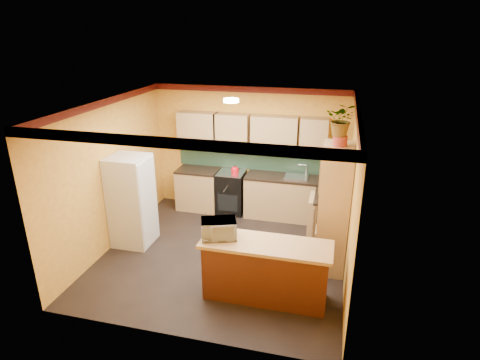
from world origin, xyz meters
name	(u,v)px	position (x,y,z in m)	size (l,w,h in m)	color
room_shell	(228,138)	(0.02, 0.28, 2.09)	(4.24, 4.24, 2.72)	black
base_cabinets_back	(259,195)	(0.28, 1.80, 0.44)	(3.65, 0.60, 0.88)	tan
countertop_back	(260,175)	(0.28, 1.80, 0.90)	(3.65, 0.62, 0.04)	black
stove	(231,192)	(-0.34, 1.80, 0.46)	(0.58, 0.58, 0.91)	black
kettle	(235,170)	(-0.24, 1.75, 1.00)	(0.17, 0.17, 0.18)	red
sink	(296,177)	(1.06, 1.80, 0.94)	(0.48, 0.40, 0.03)	silver
base_cabinets_right	(330,220)	(1.80, 0.97, 0.44)	(0.60, 0.80, 0.88)	tan
countertop_right	(332,198)	(1.80, 0.97, 0.90)	(0.62, 0.80, 0.04)	black
fridge	(132,201)	(-1.75, 0.04, 0.85)	(0.68, 0.66, 1.70)	silver
pantry	(334,208)	(1.85, 0.16, 1.05)	(0.48, 0.90, 2.10)	tan
fern_pot	(340,141)	(1.85, 0.21, 2.18)	(0.22, 0.22, 0.16)	maroon
fern	(342,119)	(1.85, 0.21, 2.52)	(0.46, 0.40, 0.51)	tan
breakfast_bar	(265,272)	(0.95, -1.01, 0.44)	(1.80, 0.55, 0.88)	#522113
bar_top	(266,245)	(0.95, -1.01, 0.91)	(1.90, 0.65, 0.05)	tan
microwave	(219,229)	(0.24, -1.01, 1.07)	(0.51, 0.34, 0.28)	silver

